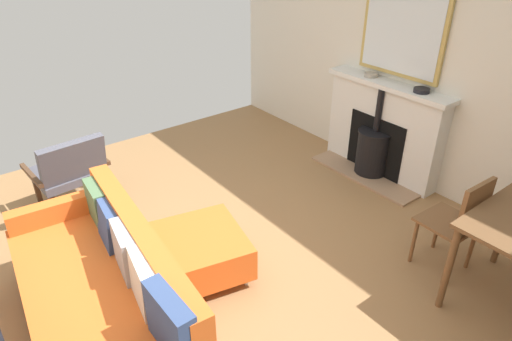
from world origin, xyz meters
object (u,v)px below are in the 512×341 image
(fireplace, at_px, (380,134))
(dining_chair_near_fireplace, at_px, (460,219))
(mantel_bowl_near, at_px, (371,75))
(mantel_bowl_far, at_px, (422,90))
(sofa, at_px, (105,292))
(ottoman, at_px, (201,250))
(armchair_accent, at_px, (70,169))

(fireplace, xyz_separation_m, dining_chair_near_fireplace, (0.85, 1.44, 0.04))
(mantel_bowl_near, height_order, mantel_bowl_far, same)
(mantel_bowl_near, height_order, sofa, mantel_bowl_near)
(mantel_bowl_near, relative_size, mantel_bowl_far, 0.92)
(dining_chair_near_fireplace, bearing_deg, ottoman, -37.06)
(fireplace, relative_size, mantel_bowl_far, 9.37)
(sofa, xyz_separation_m, ottoman, (-0.81, -0.12, -0.13))
(ottoman, height_order, armchair_accent, armchair_accent)
(sofa, bearing_deg, mantel_bowl_near, -170.05)
(armchair_accent, relative_size, dining_chair_near_fireplace, 0.92)
(mantel_bowl_near, xyz_separation_m, sofa, (3.29, 0.58, -0.72))
(mantel_bowl_far, distance_m, ottoman, 2.63)
(mantel_bowl_far, xyz_separation_m, ottoman, (2.49, -0.17, -0.85))
(mantel_bowl_near, bearing_deg, dining_chair_near_fireplace, 62.62)
(ottoman, bearing_deg, sofa, 8.11)
(dining_chair_near_fireplace, bearing_deg, armchair_accent, -52.86)
(mantel_bowl_near, xyz_separation_m, armchair_accent, (2.98, -1.10, -0.63))
(ottoman, bearing_deg, mantel_bowl_far, 176.18)
(mantel_bowl_far, bearing_deg, ottoman, -3.82)
(fireplace, xyz_separation_m, ottoman, (2.47, 0.22, -0.24))
(dining_chair_near_fireplace, bearing_deg, sofa, -24.49)
(mantel_bowl_near, xyz_separation_m, mantel_bowl_far, (0.00, 0.63, 0.00))
(sofa, height_order, ottoman, sofa)
(fireplace, bearing_deg, dining_chair_near_fireplace, 59.30)
(mantel_bowl_near, relative_size, sofa, 0.07)
(mantel_bowl_far, xyz_separation_m, sofa, (3.29, -0.05, -0.72))
(sofa, bearing_deg, fireplace, -174.20)
(armchair_accent, distance_m, dining_chair_near_fireplace, 3.49)
(sofa, height_order, dining_chair_near_fireplace, dining_chair_near_fireplace)
(dining_chair_near_fireplace, bearing_deg, mantel_bowl_near, -117.38)
(mantel_bowl_near, distance_m, sofa, 3.42)
(fireplace, bearing_deg, ottoman, 5.03)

